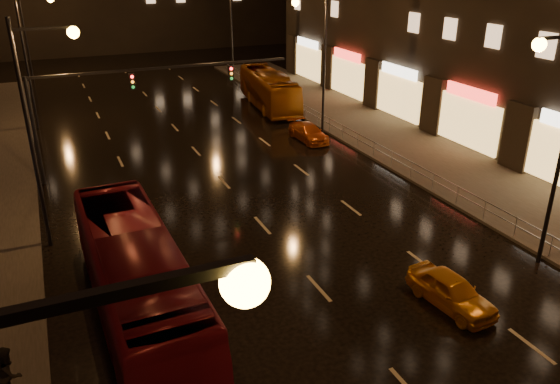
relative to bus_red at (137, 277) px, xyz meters
name	(u,v)px	position (x,y,z in m)	size (l,w,h in m)	color
ground	(204,161)	(6.80, 15.06, -1.68)	(140.00, 140.00, 0.00)	black
sidewalk_right	(424,155)	(20.30, 10.06, -1.61)	(7.00, 70.00, 0.15)	#38332D
traffic_signal	(115,96)	(1.74, 15.05, 3.05)	(15.31, 0.32, 6.20)	black
streetlight_right	(557,119)	(15.72, -2.94, 4.75)	(2.64, 0.50, 10.00)	black
railing_right	(358,137)	(17.00, 13.06, -0.79)	(0.05, 56.00, 1.00)	#99999E
bus_red	(137,277)	(0.00, 0.00, 0.00)	(2.83, 12.10, 3.37)	maroon
bus_curb	(269,89)	(15.80, 25.88, -0.15)	(2.58, 11.02, 3.07)	#9B510F
taxi_near	(451,291)	(10.80, -3.94, -1.05)	(1.50, 3.73, 1.27)	orange
taxi_far	(308,132)	(14.80, 16.14, -1.10)	(1.64, 4.03, 1.17)	#BD4D11
pedestrian_b	(9,373)	(-4.20, -2.67, -0.63)	(0.88, 0.69, 1.82)	black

